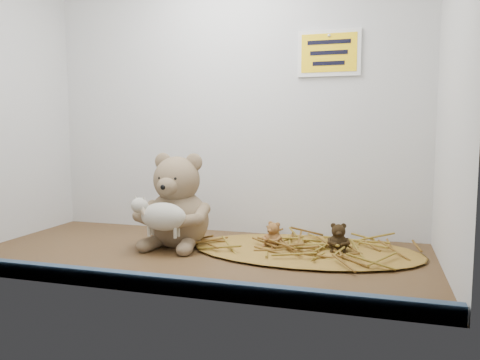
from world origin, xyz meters
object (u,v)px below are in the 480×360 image
(toy_lamb, at_px, (163,217))
(main_teddy, at_px, (178,200))
(mini_teddy_brown, at_px, (338,236))
(mini_teddy_tan, at_px, (274,233))

(toy_lamb, bearing_deg, main_teddy, 90.00)
(toy_lamb, xyz_separation_m, mini_teddy_brown, (0.44, 0.13, -0.05))
(toy_lamb, relative_size, mini_teddy_brown, 2.18)
(main_teddy, xyz_separation_m, toy_lamb, (0.00, -0.09, -0.03))
(mini_teddy_tan, height_order, mini_teddy_brown, mini_teddy_brown)
(mini_teddy_tan, xyz_separation_m, mini_teddy_brown, (0.17, 0.00, 0.00))
(main_teddy, relative_size, toy_lamb, 1.62)
(toy_lamb, bearing_deg, mini_teddy_tan, 24.91)
(toy_lamb, relative_size, mini_teddy_tan, 2.33)
(main_teddy, bearing_deg, toy_lamb, -88.49)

